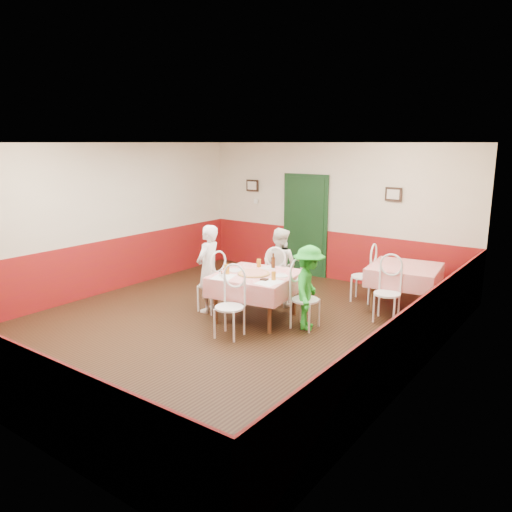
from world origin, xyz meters
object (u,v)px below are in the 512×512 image
Objects in this scene: diner_left at (208,269)px; chair_second_a at (363,277)px; chair_second_b at (387,294)px; pizza at (254,273)px; beer_bottle at (273,262)px; chair_far at (278,280)px; chair_near at (229,308)px; glass_a at (227,269)px; diner_far at (280,266)px; glass_b at (274,276)px; main_table at (256,297)px; glass_c at (259,263)px; chair_right at (305,300)px; wallet at (264,279)px; second_table at (404,288)px; chair_left at (211,286)px; diner_right at (309,288)px.

chair_second_a is at bearing 128.92° from diner_left.
chair_second_b is 2.15m from pizza.
pizza is at bearing -94.68° from beer_bottle.
chair_far is 1.00× the size of chair_near.
diner_far is at bearing 79.07° from glass_a.
glass_b is (0.80, 0.14, -0.01)m from glass_a.
glass_c is (-0.22, 0.38, 0.45)m from main_table.
chair_right reaches higher than wallet.
chair_right is at bearing -116.70° from second_table.
pizza is 0.89m from diner_left.
chair_second_a is 1.81m from beer_bottle.
pizza is at bearing 89.42° from chair_near.
second_table is 2.47m from glass_b.
chair_left is 2.88m from chair_second_b.
diner_far is 1.05× the size of diner_right.
chair_second_a is 1.80× the size of pizza.
glass_a is at bearing -153.21° from chair_second_b.
diner_left is at bearing 135.29° from chair_near.
beer_bottle is (0.88, 0.56, 0.43)m from chair_left.
glass_b is 0.55× the size of beer_bottle.
diner_left reaches higher than pizza.
chair_left is 1.00× the size of chair_near.
second_table is 3.19m from chair_near.
main_table is 0.97m from diner_left.
chair_left is 1.00× the size of chair_second_a.
diner_left is at bearing 96.76° from chair_right.
chair_right reaches higher than second_table.
diner_left reaches higher than chair_second_b.
diner_far is at bearing -55.50° from chair_second_a.
main_table is 1.09× the size of second_table.
chair_second_a is 3.81× the size of beer_bottle.
glass_b reaches higher than pizza.
beer_bottle is (-0.95, -1.48, 0.43)m from chair_second_a.
chair_near is 0.84m from glass_a.
chair_near is 0.66× the size of diner_far.
pizza is at bearing -63.37° from glass_c.
diner_far reaches higher than chair_near.
diner_right is at bearing 143.58° from diner_far.
second_table is 8.35× the size of glass_c.
chair_second_a is 2.16m from glass_b.
main_table is 1.36× the size of chair_far.
diner_far is (-0.17, 0.46, -0.20)m from beer_bottle.
main_table is at bearing 96.76° from chair_right.
glass_c is (-1.21, -1.53, 0.38)m from chair_second_a.
main_table is at bearing -132.25° from second_table.
glass_c is at bearing -166.09° from chair_second_b.
chair_far is 1.89m from chair_second_b.
diner_far reaches higher than chair_right.
main_table is 2.58m from second_table.
chair_left is 1.21m from wallet.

